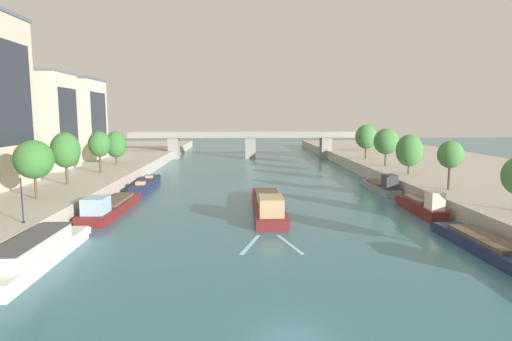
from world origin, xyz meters
TOP-DOWN VIEW (x-y plane):
  - quay_left at (-38.89, 55.00)m, footprint 36.00×170.00m
  - quay_right at (38.89, 55.00)m, footprint 36.00×170.00m
  - barge_midriver at (0.68, 30.23)m, footprint 3.70×20.88m
  - wake_behind_barge at (-0.03, 16.91)m, footprint 5.60×5.90m
  - moored_boat_left_second at (-18.87, 12.23)m, footprint 2.97×15.47m
  - moored_boat_left_downstream at (-18.55, 30.06)m, footprint 3.60×16.15m
  - moored_boat_left_midway at (-18.30, 48.55)m, footprint 3.06×15.49m
  - moored_boat_right_downstream at (18.58, 11.96)m, footprint 3.31×16.65m
  - moored_boat_right_gap_after at (19.07, 28.18)m, footprint 2.07×11.23m
  - moored_boat_right_far at (19.14, 43.05)m, footprint 2.62×12.50m
  - tree_left_by_lamp at (-26.25, 27.99)m, footprint 4.33×4.33m
  - tree_left_second at (-26.83, 38.26)m, footprint 3.96×3.96m
  - tree_left_midway at (-26.20, 50.43)m, footprint 3.60×3.60m
  - tree_left_distant at (-26.82, 61.74)m, footprint 3.96×3.96m
  - tree_right_distant at (24.24, 32.21)m, footprint 3.21×3.21m
  - tree_right_far at (24.73, 46.60)m, footprint 4.24×4.24m
  - tree_right_nearest at (24.86, 58.00)m, footprint 4.70×4.70m
  - tree_right_second at (24.96, 71.19)m, footprint 4.69×4.69m
  - lamppost_left_bank at (-22.09, 16.78)m, footprint 0.28×0.28m
  - building_left_middle at (-38.78, 55.91)m, footprint 11.56×10.15m
  - building_left_far_end at (-38.78, 73.66)m, footprint 10.48×12.47m
  - bridge_far at (0.00, 95.04)m, footprint 65.78×4.40m

SIDE VIEW (x-z plane):
  - wake_behind_barge at x=-0.03m, z-range 0.00..0.03m
  - moored_boat_left_midway at x=-18.30m, z-range -0.53..1.72m
  - moored_boat_left_downstream at x=-18.55m, z-range -0.57..2.28m
  - moored_boat_right_downstream at x=18.58m, z-range -0.61..2.35m
  - barge_midriver at x=0.68m, z-range -0.61..2.37m
  - moored_boat_right_far at x=19.14m, z-range -0.68..2.49m
  - moored_boat_right_gap_after at x=19.07m, z-range -0.65..2.67m
  - moored_boat_left_second at x=-18.87m, z-range -0.20..2.26m
  - quay_left at x=-38.89m, z-range 0.00..2.25m
  - quay_right at x=38.89m, z-range 0.00..2.25m
  - lamppost_left_bank at x=-22.09m, z-range 2.47..6.84m
  - bridge_far at x=0.00m, z-range 1.05..8.29m
  - tree_right_far at x=24.73m, z-range 2.87..9.37m
  - tree_left_distant at x=-26.82m, z-range 2.95..9.47m
  - tree_right_distant at x=24.24m, z-range 3.62..9.95m
  - tree_left_by_lamp at x=-26.25m, z-range 3.42..10.19m
  - tree_right_nearest at x=24.86m, z-range 3.34..10.42m
  - tree_left_midway at x=-26.20m, z-range 3.54..10.45m
  - tree_left_second at x=-26.83m, z-range 3.41..10.64m
  - tree_right_second at x=24.96m, z-range 3.33..10.85m
  - building_left_middle at x=-38.78m, z-range 2.27..19.60m
  - building_left_far_end at x=-38.78m, z-range 2.27..19.79m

